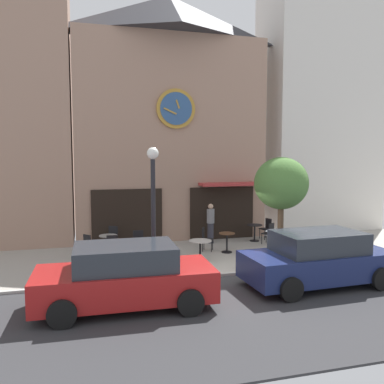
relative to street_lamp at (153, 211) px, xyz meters
The scene contains 21 objects.
ground_plane 3.11m from the street_lamp, 19.04° to the right, with size 29.44×10.86×0.13m.
clock_building 7.05m from the street_lamp, 73.14° to the left, with size 8.31×3.72×10.65m.
neighbor_building_right 12.36m from the street_lamp, 33.06° to the left, with size 5.67×3.12×13.60m.
street_lamp is the anchor object (origin of this frame).
street_tree 4.39m from the street_lamp, ahead, with size 1.83×1.65×3.64m.
cafe_table_center_left 3.62m from the street_lamp, 111.12° to the left, with size 0.68×0.68×0.72m.
cafe_table_center_right 2.44m from the street_lamp, 94.87° to the left, with size 0.69×0.69×0.72m.
cafe_table_near_curb 2.60m from the street_lamp, 32.09° to the left, with size 0.80×0.80×0.76m.
cafe_table_leftmost 4.14m from the street_lamp, 34.19° to the left, with size 0.61×0.61×0.76m.
cafe_table_near_door 6.47m from the street_lamp, 36.70° to the left, with size 0.65×0.65×0.72m.
cafe_chair_right_end 3.48m from the street_lamp, 126.60° to the left, with size 0.56×0.56×0.90m.
cafe_chair_mid_row 3.09m from the street_lamp, 92.14° to the left, with size 0.40×0.40×0.90m.
cafe_chair_facing_street 2.05m from the street_lamp, 72.56° to the left, with size 0.55×0.55×0.90m.
cafe_chair_under_awning 4.28m from the street_lamp, 104.15° to the left, with size 0.54×0.54×0.90m.
cafe_chair_curbside 6.32m from the street_lamp, 29.22° to the left, with size 0.55×0.55×0.90m.
cafe_chair_by_entrance 2.90m from the street_lamp, 116.34° to the left, with size 0.42×0.42×0.90m.
cafe_chair_near_tree 3.91m from the street_lamp, 46.72° to the left, with size 0.53×0.53×0.90m.
cafe_chair_outer 7.20m from the street_lamp, 35.23° to the left, with size 0.48×0.48×0.90m.
pedestrian_grey 5.11m from the street_lamp, 51.62° to the left, with size 0.33×0.33×1.67m.
parked_car_red 2.89m from the street_lamp, 115.08° to the right, with size 4.35×2.12×1.55m.
parked_car_navy 5.02m from the street_lamp, 26.00° to the right, with size 4.37×2.17×1.55m.
Camera 1 is at (-4.27, -11.41, 3.73)m, focal length 37.65 mm.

